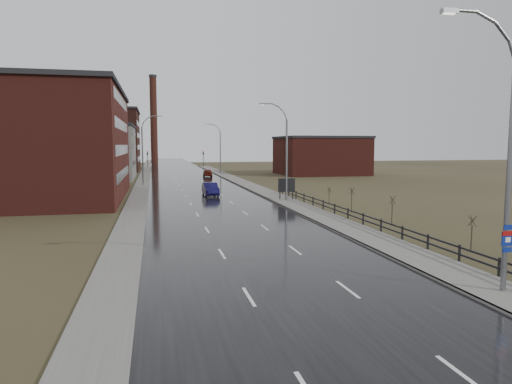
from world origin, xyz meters
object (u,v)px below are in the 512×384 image
streetlight_main (504,158)px  car_near (210,190)px  billboard (287,186)px  car_far (208,173)px

streetlight_main → car_near: 42.99m
streetlight_main → car_near: streetlight_main is taller
billboard → car_near: 10.85m
car_near → car_far: bearing=83.1°
streetlight_main → car_near: bearing=100.2°
streetlight_main → billboard: size_ratio=4.56×
streetlight_main → car_far: size_ratio=2.57×
billboard → car_far: billboard is taller
car_far → billboard: bearing=101.2°
car_far → car_near: bearing=88.9°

